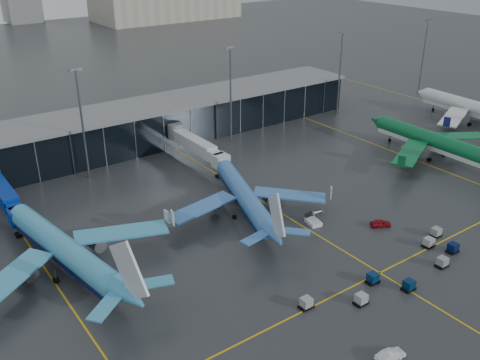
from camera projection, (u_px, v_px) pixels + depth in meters
ground at (276, 252)px, 94.86m from camera, size 600.00×600.00×0.00m
terminal_pier at (125, 129)px, 138.20m from camera, size 142.00×17.00×10.70m
jet_bridges at (3, 193)px, 106.05m from camera, size 94.00×27.50×7.20m
flood_masts at (162, 105)px, 128.48m from camera, size 203.00×0.50×25.50m
distant_hangars at (53, 11)px, 316.35m from camera, size 260.00×71.00×22.00m
taxi_lines at (281, 213)px, 107.96m from camera, size 220.00×120.00×0.02m
airliner_arkefly at (61, 235)px, 87.10m from camera, size 44.96×49.40×13.48m
airliner_klm_near at (245, 186)px, 105.70m from camera, size 45.31×48.33×12.10m
airliner_aer_lingus at (433, 131)px, 132.67m from camera, size 39.12×44.43×13.53m
airliner_ba at (474, 99)px, 156.79m from camera, size 42.52×47.79×14.04m
baggage_carts at (404, 267)px, 89.26m from camera, size 36.00×9.15×1.70m
mobile_airstair at (313, 220)px, 103.72m from camera, size 2.80×3.58×3.45m
service_van_red at (381, 223)px, 102.92m from camera, size 4.34×3.28×1.38m
service_van_white at (390, 355)px, 70.83m from camera, size 4.44×2.17×1.40m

